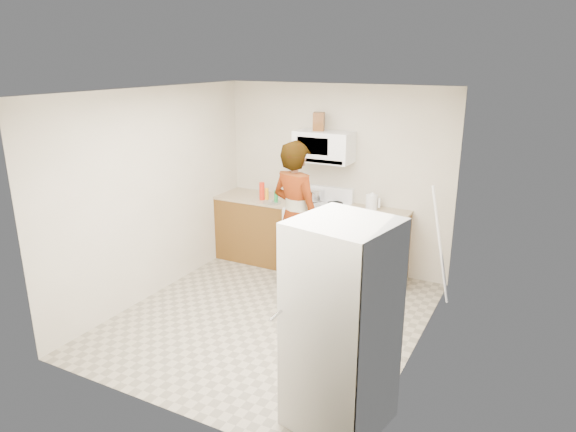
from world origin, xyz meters
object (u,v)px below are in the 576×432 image
Objects in this scene: microwave at (324,147)px; person at (296,218)px; kettle at (372,202)px; fridge at (341,326)px; saucepan at (313,195)px; gas_range at (318,237)px.

microwave is 0.40× the size of person.
kettle is (0.68, 0.02, -0.67)m from microwave.
saucepan is (-1.57, 2.86, 0.17)m from fridge.
person is (-0.00, -0.68, 0.46)m from gas_range.
gas_range is at bearing 128.66° from fridge.
kettle is (0.68, 0.15, 0.54)m from gas_range.
kettle reaches higher than saucepan.
gas_range is at bearing -90.00° from microwave.
gas_range is at bearing -41.32° from saucepan.
person is (-0.00, -0.81, -0.75)m from microwave.
saucepan is (-0.83, -0.02, -0.01)m from kettle.
person is 7.62× the size of saucepan.
gas_range is 4.54× the size of saucepan.
gas_range is 1.22m from microwave.
saucepan is at bearing 178.18° from microwave.
fridge is 3.27m from saucepan.
person is 2.49m from fridge.
microwave reaches higher than fridge.
saucepan is (-0.15, 0.82, 0.07)m from person.
fridge is at bearing 140.19° from person.
fridge is 2.98m from kettle.
gas_range is 1.49× the size of microwave.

